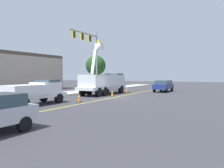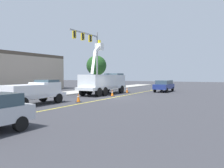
{
  "view_description": "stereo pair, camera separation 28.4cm",
  "coord_description": "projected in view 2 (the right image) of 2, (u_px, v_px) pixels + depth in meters",
  "views": [
    {
      "loc": [
        -21.36,
        -10.26,
        2.51
      ],
      "look_at": [
        1.86,
        1.07,
        1.4
      ],
      "focal_mm": 34.81,
      "sensor_mm": 36.0,
      "label": 1
    },
    {
      "loc": [
        -21.23,
        -10.52,
        2.51
      ],
      "look_at": [
        1.86,
        1.07,
        1.4
      ],
      "focal_mm": 34.81,
      "sensor_mm": 36.0,
      "label": 2
    }
  ],
  "objects": [
    {
      "name": "traffic_cone_mid_rear",
      "position": [
        112.0,
        93.0,
        25.28
      ],
      "size": [
        0.4,
        0.4,
        0.75
      ],
      "color": "black",
      "rests_on": "ground"
    },
    {
      "name": "ground",
      "position": [
        113.0,
        98.0,
        23.78
      ],
      "size": [
        120.0,
        120.0,
        0.0
      ],
      "primitive_type": "plane",
      "color": "#38383D"
    },
    {
      "name": "sidewalk_far_side",
      "position": [
        59.0,
        94.0,
        27.64
      ],
      "size": [
        60.11,
        6.67,
        0.12
      ],
      "primitive_type": "cube",
      "rotation": [
        0.0,
        0.0,
        -0.05
      ],
      "color": "#B2ADA3",
      "rests_on": "ground"
    },
    {
      "name": "traffic_cone_leading",
      "position": [
        7.0,
        108.0,
        14.1
      ],
      "size": [
        0.4,
        0.4,
        0.71
      ],
      "color": "black",
      "rests_on": "ground"
    },
    {
      "name": "traffic_cone_trailing",
      "position": [
        127.0,
        90.0,
        29.8
      ],
      "size": [
        0.4,
        0.4,
        0.79
      ],
      "color": "black",
      "rests_on": "ground"
    },
    {
      "name": "commercial_building_backdrop",
      "position": [
        3.0,
        72.0,
        32.24
      ],
      "size": [
        19.38,
        7.55,
        5.82
      ],
      "color": "#A89989",
      "rests_on": "ground"
    },
    {
      "name": "service_pickup_truck",
      "position": [
        34.0,
        91.0,
        18.09
      ],
      "size": [
        5.7,
        2.42,
        2.06
      ],
      "color": "white",
      "rests_on": "ground"
    },
    {
      "name": "street_tree_right",
      "position": [
        96.0,
        66.0,
        37.75
      ],
      "size": [
        3.48,
        3.48,
        5.85
      ],
      "color": "brown",
      "rests_on": "ground"
    },
    {
      "name": "traffic_cone_mid_front",
      "position": [
        78.0,
        98.0,
        19.81
      ],
      "size": [
        0.4,
        0.4,
        0.83
      ],
      "color": "black",
      "rests_on": "ground"
    },
    {
      "name": "lane_centre_stripe",
      "position": [
        113.0,
        98.0,
        23.78
      ],
      "size": [
        49.94,
        2.72,
        0.01
      ],
      "primitive_type": "cube",
      "rotation": [
        0.0,
        0.0,
        -0.05
      ],
      "color": "yellow",
      "rests_on": "ground"
    },
    {
      "name": "passing_minivan",
      "position": [
        164.0,
        85.0,
        31.93
      ],
      "size": [
        4.89,
        2.15,
        1.69
      ],
      "color": "navy",
      "rests_on": "ground"
    },
    {
      "name": "utility_bucket_truck",
      "position": [
        104.0,
        82.0,
        27.79
      ],
      "size": [
        8.32,
        3.53,
        7.24
      ],
      "color": "silver",
      "rests_on": "ground"
    },
    {
      "name": "traffic_signal_mast",
      "position": [
        90.0,
        48.0,
        31.47
      ],
      "size": [
        6.41,
        0.75,
        8.96
      ],
      "color": "gray",
      "rests_on": "ground"
    }
  ]
}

